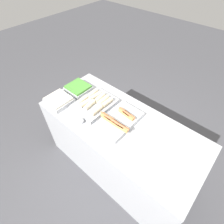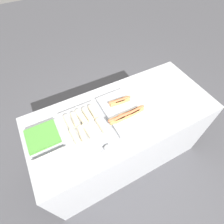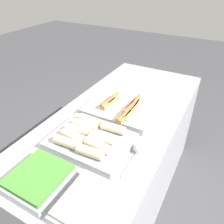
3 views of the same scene
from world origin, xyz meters
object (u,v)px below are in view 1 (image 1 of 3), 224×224
at_px(serving_spoon_near, 81,120).
at_px(tray_side_back, 78,88).
at_px(tray_hotdogs, 119,120).
at_px(tray_wraps, 95,103).
at_px(tray_side_front, 59,100).

bearing_deg(serving_spoon_near, tray_side_back, 141.93).
relative_size(tray_side_back, serving_spoon_near, 1.14).
distance_m(tray_hotdogs, tray_wraps, 0.37).
xyz_separation_m(tray_hotdogs, tray_side_back, (-0.73, 0.07, -0.00)).
bearing_deg(tray_side_back, tray_hotdogs, -5.34).
bearing_deg(tray_side_front, tray_hotdogs, 17.74).
height_order(tray_side_front, serving_spoon_near, tray_side_front).
bearing_deg(serving_spoon_near, tray_wraps, 104.15).
height_order(tray_wraps, tray_side_front, tray_wraps).
relative_size(tray_hotdogs, tray_side_back, 1.75).
xyz_separation_m(tray_hotdogs, tray_wraps, (-0.37, 0.01, 0.01)).
height_order(tray_side_back, serving_spoon_near, tray_side_back).
height_order(tray_side_front, tray_side_back, same).
bearing_deg(tray_hotdogs, tray_wraps, 178.43).
bearing_deg(tray_wraps, tray_side_front, -145.59).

